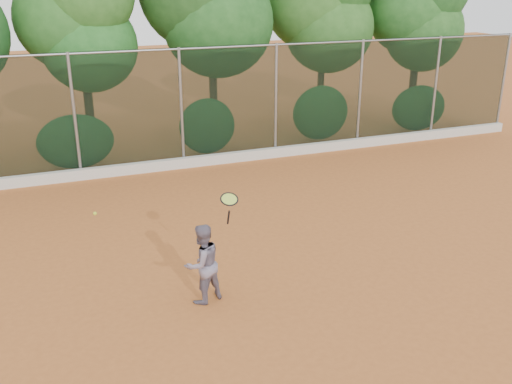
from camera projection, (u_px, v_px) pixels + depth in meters
name	position (u px, v px, depth m)	size (l,w,h in m)	color
ground	(275.00, 268.00, 11.15)	(80.00, 80.00, 0.00)	#B1602A
concrete_curb	(185.00, 163.00, 17.04)	(24.00, 0.20, 0.30)	beige
tennis_player	(202.00, 264.00, 9.80)	(0.70, 0.55, 1.44)	slate
chainlink_fence	(181.00, 105.00, 16.60)	(24.09, 0.09, 3.50)	black
foliage_backdrop	(143.00, 11.00, 17.24)	(23.70, 3.63, 7.55)	#49341C
tennis_racket	(229.00, 201.00, 9.37)	(0.33, 0.31, 0.58)	black
tennis_ball_in_flight	(95.00, 213.00, 9.10)	(0.06, 0.06, 0.06)	#BBCA2D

